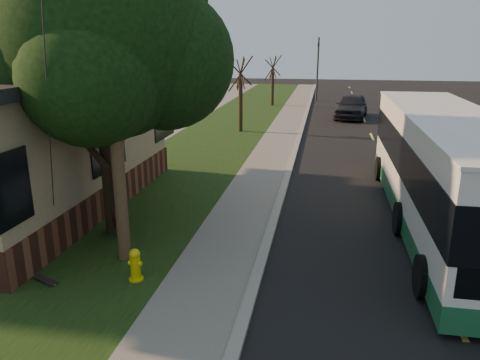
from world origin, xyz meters
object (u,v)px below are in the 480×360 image
(utility_pole, at_px, (110,65))
(skateboarder, at_px, (120,206))
(bare_tree_near, at_px, (241,95))
(distant_car, at_px, (351,106))
(traffic_signal, at_px, (318,65))
(skateboard_spare, at_px, (45,280))
(transit_bus, at_px, (445,167))
(bare_tree_far, at_px, (273,81))
(fire_hydrant, at_px, (135,265))
(leafy_tree, at_px, (105,40))

(utility_pole, distance_m, skateboarder, 3.84)
(bare_tree_near, height_order, distant_car, bare_tree_near)
(utility_pole, bearing_deg, skateboarder, 116.73)
(traffic_signal, relative_size, skateboard_spare, 7.66)
(transit_bus, relative_size, skateboarder, 6.48)
(bare_tree_far, xyz_separation_m, transit_bus, (7.74, -25.14, -0.28))
(fire_hydrant, relative_size, utility_pole, 0.08)
(bare_tree_near, relative_size, bare_tree_far, 1.07)
(skateboarder, bearing_deg, transit_bus, -121.34)
(utility_pole, height_order, transit_bus, utility_pole)
(fire_hydrant, bearing_deg, traffic_signal, 84.79)
(bare_tree_far, relative_size, transit_bus, 0.34)
(utility_pole, height_order, skateboard_spare, utility_pole)
(distant_car, bearing_deg, leafy_tree, -100.34)
(transit_bus, height_order, distant_car, transit_bus)
(leafy_tree, relative_size, skateboarder, 4.23)
(bare_tree_near, distance_m, distant_car, 9.49)
(bare_tree_far, distance_m, skateboarder, 27.95)
(utility_pole, bearing_deg, leafy_tree, 117.60)
(traffic_signal, distance_m, skateboard_spare, 34.95)
(traffic_signal, bearing_deg, skateboarder, -97.76)
(leafy_tree, height_order, skateboard_spare, leafy_tree)
(fire_hydrant, xyz_separation_m, leafy_tree, (-1.57, 2.65, 4.73))
(utility_pole, xyz_separation_m, traffic_signal, (3.81, 33.01, -1.47))
(fire_hydrant, bearing_deg, bare_tree_far, 90.76)
(bare_tree_near, bearing_deg, skateboard_spare, -93.16)
(fire_hydrant, relative_size, traffic_signal, 0.13)
(utility_pole, distance_m, leafy_tree, 1.94)
(bare_tree_near, bearing_deg, distant_car, 45.22)
(traffic_signal, bearing_deg, distant_car, -74.29)
(fire_hydrant, relative_size, skateboard_spare, 1.03)
(utility_pole, bearing_deg, distant_car, 74.81)
(bare_tree_near, distance_m, skateboard_spare, 18.60)
(bare_tree_near, relative_size, transit_bus, 0.36)
(fire_hydrant, bearing_deg, skateboarder, 121.06)
(transit_bus, bearing_deg, bare_tree_near, 122.09)
(traffic_signal, distance_m, distant_car, 9.96)
(bare_tree_near, distance_m, traffic_signal, 16.52)
(fire_hydrant, bearing_deg, utility_pole, 125.38)
(utility_pole, bearing_deg, transit_bus, 25.64)
(leafy_tree, relative_size, distant_car, 1.59)
(bare_tree_near, bearing_deg, leafy_tree, -92.50)
(skateboard_spare, bearing_deg, skateboarder, 75.29)
(utility_pole, height_order, traffic_signal, utility_pole)
(skateboarder, bearing_deg, distant_car, -66.41)
(bare_tree_far, height_order, distant_car, bare_tree_far)
(fire_hydrant, distance_m, transit_bus, 8.90)
(utility_pole, bearing_deg, skateboard_spare, -129.89)
(leafy_tree, bearing_deg, bare_tree_far, 87.55)
(leafy_tree, bearing_deg, skateboard_spare, -96.38)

